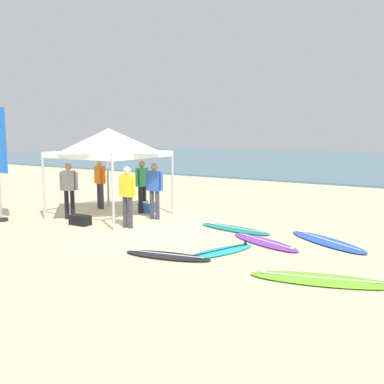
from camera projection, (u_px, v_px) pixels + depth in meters
ground_plane at (156, 230)px, 11.93m from camera, size 80.00×80.00×0.00m
sea at (372, 162)px, 37.56m from camera, size 80.00×36.00×0.10m
canopy_tent at (109, 140)px, 13.54m from camera, size 2.92×2.92×2.75m
surfboard_teal at (234, 229)px, 11.97m from camera, size 2.25×0.90×0.19m
surfboard_purple at (265, 242)px, 10.52m from camera, size 2.17×1.38×0.19m
surfboard_lime at (322, 280)px, 7.87m from camera, size 2.68×1.38×0.19m
surfboard_cyan at (221, 251)px, 9.74m from camera, size 1.09×1.91×0.19m
surfboard_blue at (327, 241)px, 10.60m from camera, size 2.41×1.86×0.19m
surfboard_black at (167, 256)px, 9.39m from camera, size 2.02×0.90×0.19m
person_blue at (154, 187)px, 13.30m from camera, size 0.54×0.30×1.71m
person_yellow at (127, 193)px, 12.10m from camera, size 0.55×0.23×1.71m
person_orange at (100, 180)px, 15.12m from camera, size 0.54×0.29×1.71m
person_grey at (69, 187)px, 13.35m from camera, size 0.48×0.38×1.71m
person_green at (142, 183)px, 14.35m from camera, size 0.27×0.55×1.71m
banner_flag at (1, 169)px, 12.89m from camera, size 0.60×0.36×3.40m
gear_bag_near_tent at (80, 220)px, 12.59m from camera, size 0.61×0.35×0.28m
cooler_box at (147, 206)px, 14.53m from camera, size 0.50×0.36×0.39m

